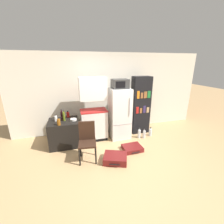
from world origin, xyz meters
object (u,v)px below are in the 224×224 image
Objects in this scene: suitcase_large_flat at (115,158)px; refrigerator at (119,113)px; bottle_milk_white at (56,118)px; bowl at (73,120)px; bottle_olive_oil at (64,116)px; kitchen_hutch at (94,112)px; bookshelf at (141,105)px; chair at (87,138)px; bottle_amber_beer at (59,122)px; water_bottle_back at (139,134)px; bottle_wine_dark at (62,116)px; water_bottle_front at (144,134)px; side_table at (64,133)px; microwave at (120,84)px; bottle_ketchup_red at (68,115)px; suitcase_small_flat at (132,148)px; water_bottle_middle at (150,132)px.

refrigerator is at bearing 89.06° from suitcase_large_flat.
bottle_milk_white is 0.47m from bowl.
bottle_milk_white is at bearing 159.80° from suitcase_large_flat.
bowl is at bearing -11.12° from bottle_olive_oil.
kitchen_hutch reaches higher than bookshelf.
chair is at bearing -141.05° from refrigerator.
bottle_amber_beer is 2.40m from water_bottle_back.
bottle_wine_dark reaches higher than bottle_amber_beer.
water_bottle_back is at bearing -115.41° from bookshelf.
bottle_amber_beer reaches higher than water_bottle_front.
bowl reaches higher than suitcase_large_flat.
bowl is 2.18m from water_bottle_front.
bottle_wine_dark is 2.37m from water_bottle_back.
bookshelf is at bearing 83.32° from water_bottle_front.
bottle_milk_white is at bearing -170.34° from bottle_wine_dark.
bottle_olive_oil reaches higher than bottle_milk_white.
side_table is 0.48m from bowl.
microwave is 2.46× the size of bottle_ketchup_red.
water_bottle_front reaches higher than suitcase_small_flat.
refrigerator is 2.99× the size of suitcase_small_flat.
bookshelf reaches higher than water_bottle_back.
bottle_wine_dark is at bearing 174.81° from water_bottle_middle.
chair reaches higher than suitcase_large_flat.
bowl is 1.56m from suitcase_large_flat.
bottle_milk_white is at bearing -176.38° from bookshelf.
chair reaches higher than water_bottle_front.
bookshelf is 8.89× the size of bottle_amber_beer.
bottle_ketchup_red is 1.19m from chair.
side_table reaches higher than water_bottle_front.
bottle_ketchup_red is at bearing 114.48° from bowl.
side_table is 0.53m from bottle_ketchup_red.
bottle_wine_dark is at bearing 171.99° from water_bottle_front.
bottle_ketchup_red is 0.37× the size of suitcase_small_flat.
chair is 1.82× the size of suitcase_small_flat.
suitcase_large_flat is at bearing -44.98° from side_table.
bottle_olive_oil is 0.27m from bowl.
bowl is (-1.38, -0.11, -0.02)m from refrigerator.
water_bottle_middle is at bearing 6.20° from water_bottle_back.
bottle_ketchup_red is 0.59m from bottle_amber_beer.
bottle_wine_dark is 0.17m from bottle_milk_white.
bottle_wine_dark is 0.26m from bottle_ketchup_red.
refrigerator is 0.79m from bookshelf.
microwave is at bearing 4.53° from bowl.
bowl is at bearing -163.59° from kitchen_hutch.
refrigerator reaches higher than bowl.
bookshelf is at bearing 10.46° from refrigerator.
bottle_ketchup_red is at bearing 61.59° from side_table.
bottle_wine_dark is 0.09m from bottle_olive_oil.
bottle_wine_dark is 1.01× the size of bottle_olive_oil.
bookshelf is 1.98× the size of chair.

